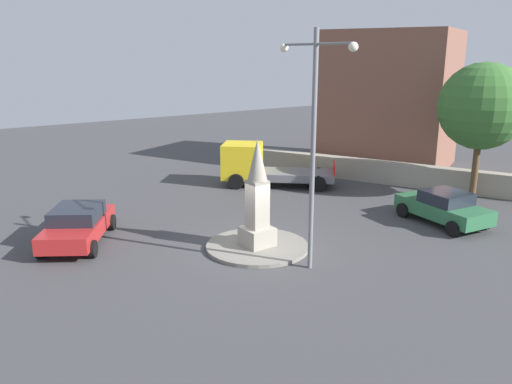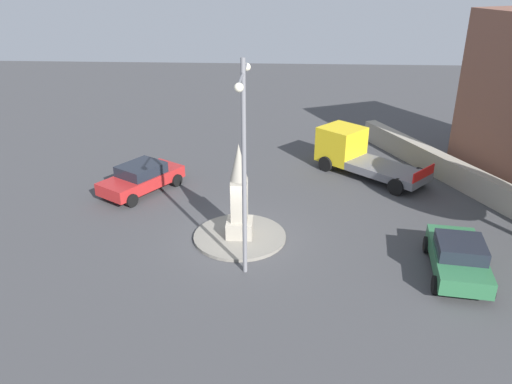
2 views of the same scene
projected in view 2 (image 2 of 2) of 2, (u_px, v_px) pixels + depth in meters
name	position (u px, v px, depth m)	size (l,w,h in m)	color
ground_plane	(240.00, 238.00, 21.18)	(80.00, 80.00, 0.00)	#424244
traffic_island	(240.00, 236.00, 21.16)	(3.85, 3.85, 0.14)	gray
monument	(239.00, 197.00, 20.41)	(1.07, 1.07, 4.00)	#9E9687
streetlamp	(244.00, 152.00, 16.95)	(3.39, 0.28, 7.81)	slate
car_green_waiting	(458.00, 257.00, 18.44)	(4.22, 2.46, 1.43)	#2D6B42
car_red_parked_left	(142.00, 177.00, 25.18)	(4.58, 3.86, 1.44)	#B22323
truck_yellow_far_side	(356.00, 153.00, 27.41)	(5.63, 5.88, 2.31)	yellow
stone_boundary_wall	(473.00, 182.00, 25.00)	(18.39, 0.70, 1.23)	#9E9687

